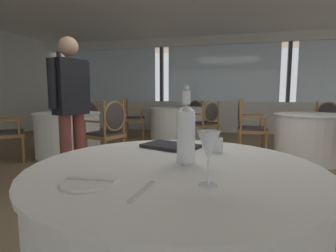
# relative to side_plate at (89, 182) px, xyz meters

# --- Properties ---
(ground_plane) EXTENTS (15.11, 15.11, 0.00)m
(ground_plane) POSITION_rel_side_plate_xyz_m (0.11, 2.24, -0.75)
(ground_plane) COLOR #756047
(window_wall_far) EXTENTS (10.82, 0.14, 2.64)m
(window_wall_far) POSITION_rel_side_plate_xyz_m (0.11, 6.60, 0.31)
(window_wall_far) COLOR beige
(window_wall_far) RESTS_ON ground_plane
(foreground_table) EXTENTS (1.28, 1.28, 0.74)m
(foreground_table) POSITION_rel_side_plate_xyz_m (0.24, 0.32, -0.37)
(foreground_table) COLOR white
(foreground_table) RESTS_ON ground_plane
(side_plate) EXTENTS (0.20, 0.20, 0.01)m
(side_plate) POSITION_rel_side_plate_xyz_m (0.00, 0.00, 0.00)
(side_plate) COLOR white
(side_plate) RESTS_ON foreground_table
(butter_knife) EXTENTS (0.18, 0.03, 0.00)m
(butter_knife) POSITION_rel_side_plate_xyz_m (0.00, 0.00, 0.01)
(butter_knife) COLOR silver
(butter_knife) RESTS_ON foreground_table
(dinner_fork) EXTENTS (0.03, 0.19, 0.00)m
(dinner_fork) POSITION_rel_side_plate_xyz_m (0.21, -0.03, -0.00)
(dinner_fork) COLOR silver
(dinner_fork) RESTS_ON foreground_table
(water_bottle) EXTENTS (0.08, 0.08, 0.35)m
(water_bottle) POSITION_rel_side_plate_xyz_m (0.28, 0.37, 0.14)
(water_bottle) COLOR white
(water_bottle) RESTS_ON foreground_table
(wine_glass) EXTENTS (0.08, 0.08, 0.19)m
(wine_glass) POSITION_rel_side_plate_xyz_m (0.41, 0.08, 0.13)
(wine_glass) COLOR white
(wine_glass) RESTS_ON foreground_table
(water_tumbler) EXTENTS (0.07, 0.07, 0.08)m
(water_tumbler) POSITION_rel_side_plate_xyz_m (0.40, 0.62, 0.03)
(water_tumbler) COLOR white
(water_tumbler) RESTS_ON foreground_table
(menu_book) EXTENTS (0.36, 0.30, 0.02)m
(menu_book) POSITION_rel_side_plate_xyz_m (0.13, 0.67, 0.01)
(menu_book) COLOR black
(menu_book) RESTS_ON foreground_table
(background_table_0) EXTENTS (1.16, 1.16, 0.74)m
(background_table_0) POSITION_rel_side_plate_xyz_m (1.70, 3.79, -0.37)
(background_table_0) COLOR white
(background_table_0) RESTS_ON ground_plane
(dining_chair_0_1) EXTENTS (0.64, 0.62, 0.92)m
(dining_chair_0_1) POSITION_rel_side_plate_xyz_m (2.16, 4.68, -0.20)
(dining_chair_0_1) COLOR olive
(dining_chair_0_1) RESTS_ON ground_plane
(dining_chair_0_2) EXTENTS (0.49, 0.55, 0.98)m
(dining_chair_0_2) POSITION_rel_side_plate_xyz_m (0.69, 3.74, -0.17)
(dining_chair_0_2) COLOR olive
(dining_chair_0_2) RESTS_ON ground_plane
(background_table_1) EXTENTS (1.09, 1.09, 0.74)m
(background_table_1) POSITION_rel_side_plate_xyz_m (-2.28, 3.08, -0.37)
(background_table_1) COLOR white
(background_table_1) RESTS_ON ground_plane
(dining_chair_1_0) EXTENTS (0.66, 0.66, 0.90)m
(dining_chair_1_0) POSITION_rel_side_plate_xyz_m (-2.99, 2.43, -0.22)
(dining_chair_1_0) COLOR olive
(dining_chair_1_0) RESTS_ON ground_plane
(dining_chair_1_1) EXTENTS (0.58, 0.62, 0.97)m
(dining_chair_1_1) POSITION_rel_side_plate_xyz_m (-1.35, 2.78, -0.19)
(dining_chair_1_1) COLOR olive
(dining_chair_1_1) RESTS_ON ground_plane
(dining_chair_1_2) EXTENTS (0.60, 0.55, 0.91)m
(dining_chair_1_2) POSITION_rel_side_plate_xyz_m (-2.48, 4.03, -0.21)
(dining_chair_1_2) COLOR olive
(dining_chair_1_2) RESTS_ON ground_plane
(background_table_2) EXTENTS (1.32, 1.32, 0.74)m
(background_table_2) POSITION_rel_side_plate_xyz_m (-0.85, 5.30, -0.37)
(background_table_2) COLOR white
(background_table_2) RESTS_ON ground_plane
(dining_chair_2_0) EXTENTS (0.58, 0.62, 0.96)m
(dining_chair_2_0) POSITION_rel_side_plate_xyz_m (-1.89, 4.98, -0.18)
(dining_chair_2_0) COLOR olive
(dining_chair_2_0) RESTS_ON ground_plane
(dining_chair_2_1) EXTENTS (0.66, 0.66, 0.91)m
(dining_chair_2_1) POSITION_rel_side_plate_xyz_m (-0.06, 4.56, -0.22)
(dining_chair_2_1) COLOR olive
(dining_chair_2_1) RESTS_ON ground_plane
(dining_chair_2_2) EXTENTS (0.60, 0.55, 0.89)m
(dining_chair_2_2) POSITION_rel_side_plate_xyz_m (-0.61, 6.35, -0.22)
(dining_chair_2_2) COLOR olive
(dining_chair_2_2) RESTS_ON ground_plane
(diner_person_0) EXTENTS (0.31, 0.50, 1.68)m
(diner_person_0) POSITION_rel_side_plate_xyz_m (-1.31, 1.81, 0.22)
(diner_person_0) COLOR brown
(diner_person_0) RESTS_ON ground_plane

